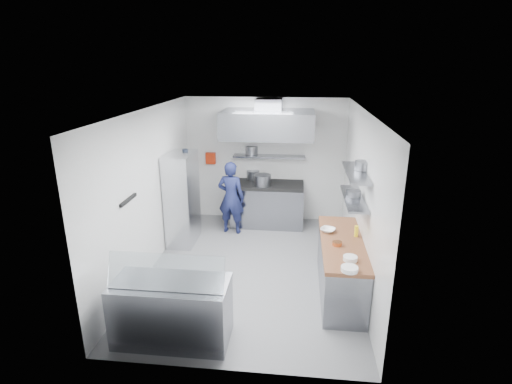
# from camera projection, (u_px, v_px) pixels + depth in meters

# --- Properties ---
(floor) EXTENTS (5.00, 5.00, 0.00)m
(floor) POSITION_uv_depth(u_px,v_px,m) (252.00, 268.00, 7.16)
(floor) COLOR slate
(floor) RESTS_ON ground
(ceiling) EXTENTS (5.00, 5.00, 0.00)m
(ceiling) POSITION_uv_depth(u_px,v_px,m) (252.00, 111.00, 6.29)
(ceiling) COLOR silver
(ceiling) RESTS_ON wall_back
(wall_back) EXTENTS (3.60, 2.80, 0.02)m
(wall_back) POSITION_uv_depth(u_px,v_px,m) (265.00, 160.00, 9.09)
(wall_back) COLOR white
(wall_back) RESTS_ON floor
(wall_front) EXTENTS (3.60, 2.80, 0.02)m
(wall_front) POSITION_uv_depth(u_px,v_px,m) (225.00, 267.00, 4.37)
(wall_front) COLOR white
(wall_front) RESTS_ON floor
(wall_left) EXTENTS (2.80, 5.00, 0.02)m
(wall_left) POSITION_uv_depth(u_px,v_px,m) (149.00, 191.00, 6.91)
(wall_left) COLOR white
(wall_left) RESTS_ON floor
(wall_right) EXTENTS (2.80, 5.00, 0.02)m
(wall_right) POSITION_uv_depth(u_px,v_px,m) (361.00, 198.00, 6.54)
(wall_right) COLOR white
(wall_right) RESTS_ON floor
(gas_range) EXTENTS (1.60, 0.80, 0.90)m
(gas_range) POSITION_uv_depth(u_px,v_px,m) (268.00, 205.00, 9.00)
(gas_range) COLOR gray
(gas_range) RESTS_ON floor
(cooktop) EXTENTS (1.57, 0.78, 0.06)m
(cooktop) POSITION_uv_depth(u_px,v_px,m) (268.00, 185.00, 8.85)
(cooktop) COLOR black
(cooktop) RESTS_ON gas_range
(stock_pot_left) EXTENTS (0.29, 0.29, 0.20)m
(stock_pot_left) POSITION_uv_depth(u_px,v_px,m) (253.00, 175.00, 9.15)
(stock_pot_left) COLOR slate
(stock_pot_left) RESTS_ON cooktop
(stock_pot_mid) EXTENTS (0.38, 0.38, 0.24)m
(stock_pot_mid) POSITION_uv_depth(u_px,v_px,m) (262.00, 180.00, 8.67)
(stock_pot_mid) COLOR slate
(stock_pot_mid) RESTS_ON cooktop
(over_range_shelf) EXTENTS (1.60, 0.30, 0.04)m
(over_range_shelf) POSITION_uv_depth(u_px,v_px,m) (269.00, 156.00, 8.89)
(over_range_shelf) COLOR gray
(over_range_shelf) RESTS_ON wall_back
(shelf_pot_a) EXTENTS (0.28, 0.28, 0.18)m
(shelf_pot_a) POSITION_uv_depth(u_px,v_px,m) (252.00, 150.00, 9.02)
(shelf_pot_a) COLOR slate
(shelf_pot_a) RESTS_ON over_range_shelf
(extractor_hood) EXTENTS (1.90, 1.15, 0.55)m
(extractor_hood) POSITION_uv_depth(u_px,v_px,m) (268.00, 124.00, 8.25)
(extractor_hood) COLOR gray
(extractor_hood) RESTS_ON wall_back
(hood_duct) EXTENTS (0.55, 0.55, 0.24)m
(hood_duct) POSITION_uv_depth(u_px,v_px,m) (269.00, 104.00, 8.35)
(hood_duct) COLOR slate
(hood_duct) RESTS_ON extractor_hood
(red_firebox) EXTENTS (0.22, 0.10, 0.26)m
(red_firebox) POSITION_uv_depth(u_px,v_px,m) (211.00, 158.00, 9.15)
(red_firebox) COLOR red
(red_firebox) RESTS_ON wall_back
(chef) EXTENTS (0.62, 0.46, 1.57)m
(chef) POSITION_uv_depth(u_px,v_px,m) (231.00, 198.00, 8.47)
(chef) COLOR #171D47
(chef) RESTS_ON floor
(wire_rack) EXTENTS (0.50, 0.90, 1.85)m
(wire_rack) POSITION_uv_depth(u_px,v_px,m) (182.00, 199.00, 7.97)
(wire_rack) COLOR silver
(wire_rack) RESTS_ON floor
(rack_bin_a) EXTENTS (0.16, 0.20, 0.18)m
(rack_bin_a) POSITION_uv_depth(u_px,v_px,m) (184.00, 202.00, 8.13)
(rack_bin_a) COLOR white
(rack_bin_a) RESTS_ON wire_rack
(rack_bin_b) EXTENTS (0.15, 0.20, 0.17)m
(rack_bin_b) POSITION_uv_depth(u_px,v_px,m) (186.00, 176.00, 8.16)
(rack_bin_b) COLOR yellow
(rack_bin_b) RESTS_ON wire_rack
(rack_jar) EXTENTS (0.11, 0.11, 0.18)m
(rack_jar) POSITION_uv_depth(u_px,v_px,m) (185.00, 153.00, 7.91)
(rack_jar) COLOR black
(rack_jar) RESTS_ON wire_rack
(knife_strip) EXTENTS (0.04, 0.55, 0.05)m
(knife_strip) POSITION_uv_depth(u_px,v_px,m) (128.00, 200.00, 6.02)
(knife_strip) COLOR black
(knife_strip) RESTS_ON wall_left
(prep_counter_base) EXTENTS (0.62, 2.00, 0.84)m
(prep_counter_base) POSITION_uv_depth(u_px,v_px,m) (340.00, 268.00, 6.31)
(prep_counter_base) COLOR gray
(prep_counter_base) RESTS_ON floor
(prep_counter_top) EXTENTS (0.65, 2.04, 0.06)m
(prep_counter_top) POSITION_uv_depth(u_px,v_px,m) (342.00, 243.00, 6.17)
(prep_counter_top) COLOR brown
(prep_counter_top) RESTS_ON prep_counter_base
(plate_stack_a) EXTENTS (0.23, 0.23, 0.06)m
(plate_stack_a) POSITION_uv_depth(u_px,v_px,m) (349.00, 269.00, 5.27)
(plate_stack_a) COLOR white
(plate_stack_a) RESTS_ON prep_counter_top
(plate_stack_b) EXTENTS (0.20, 0.20, 0.06)m
(plate_stack_b) POSITION_uv_depth(u_px,v_px,m) (350.00, 258.00, 5.55)
(plate_stack_b) COLOR white
(plate_stack_b) RESTS_ON prep_counter_top
(copper_pan) EXTENTS (0.15, 0.15, 0.06)m
(copper_pan) POSITION_uv_depth(u_px,v_px,m) (337.00, 244.00, 6.00)
(copper_pan) COLOR #D2743B
(copper_pan) RESTS_ON prep_counter_top
(squeeze_bottle) EXTENTS (0.06, 0.06, 0.18)m
(squeeze_bottle) POSITION_uv_depth(u_px,v_px,m) (356.00, 231.00, 6.29)
(squeeze_bottle) COLOR yellow
(squeeze_bottle) RESTS_ON prep_counter_top
(mixing_bowl) EXTENTS (0.31, 0.31, 0.06)m
(mixing_bowl) POSITION_uv_depth(u_px,v_px,m) (328.00, 230.00, 6.49)
(mixing_bowl) COLOR white
(mixing_bowl) RESTS_ON prep_counter_top
(wall_shelf_lower) EXTENTS (0.30, 1.30, 0.04)m
(wall_shelf_lower) POSITION_uv_depth(u_px,v_px,m) (354.00, 198.00, 6.24)
(wall_shelf_lower) COLOR gray
(wall_shelf_lower) RESTS_ON wall_right
(wall_shelf_upper) EXTENTS (0.30, 1.30, 0.04)m
(wall_shelf_upper) POSITION_uv_depth(u_px,v_px,m) (356.00, 172.00, 6.11)
(wall_shelf_upper) COLOR gray
(wall_shelf_upper) RESTS_ON wall_right
(shelf_pot_c) EXTENTS (0.23, 0.23, 0.10)m
(shelf_pot_c) POSITION_uv_depth(u_px,v_px,m) (354.00, 193.00, 6.25)
(shelf_pot_c) COLOR slate
(shelf_pot_c) RESTS_ON wall_shelf_lower
(shelf_pot_d) EXTENTS (0.24, 0.24, 0.14)m
(shelf_pot_d) POSITION_uv_depth(u_px,v_px,m) (363.00, 166.00, 6.15)
(shelf_pot_d) COLOR slate
(shelf_pot_d) RESTS_ON wall_shelf_upper
(display_case) EXTENTS (1.50, 0.70, 0.85)m
(display_case) POSITION_uv_depth(u_px,v_px,m) (172.00, 311.00, 5.23)
(display_case) COLOR gray
(display_case) RESTS_ON floor
(display_glass) EXTENTS (1.47, 0.19, 0.42)m
(display_glass) POSITION_uv_depth(u_px,v_px,m) (166.00, 272.00, 4.91)
(display_glass) COLOR silver
(display_glass) RESTS_ON display_case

